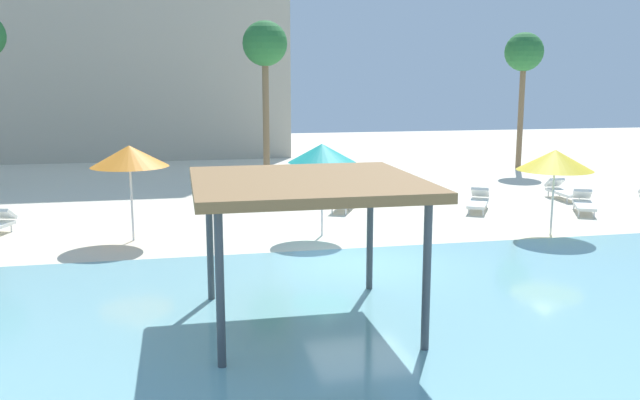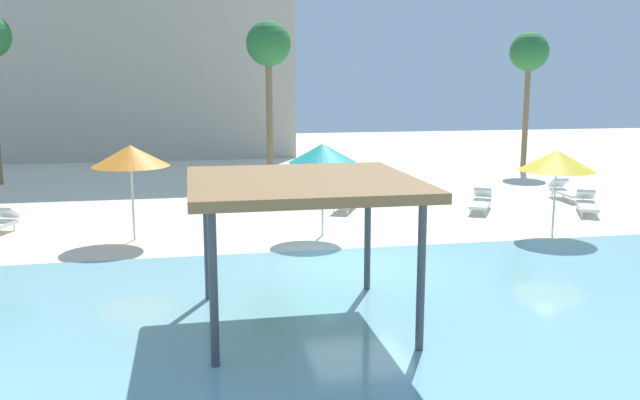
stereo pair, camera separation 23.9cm
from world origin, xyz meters
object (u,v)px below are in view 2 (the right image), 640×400
object	(u,v)px
beach_umbrella_teal_3	(323,153)
lounge_chair_0	(481,201)
beach_umbrella_orange_4	(130,156)
beach_umbrella_yellow_1	(557,161)
shade_pavilion	(302,188)
lounge_chair_1	(347,200)
lounge_chair_5	(565,191)
lounge_chair_2	(587,203)
palm_tree_2	(529,55)
palm_tree_1	(269,48)

from	to	relation	value
beach_umbrella_teal_3	lounge_chair_0	world-z (taller)	beach_umbrella_teal_3
lounge_chair_0	beach_umbrella_teal_3	bearing A→B (deg)	-36.54
beach_umbrella_orange_4	lounge_chair_0	bearing A→B (deg)	10.52
beach_umbrella_yellow_1	beach_umbrella_teal_3	world-z (taller)	beach_umbrella_teal_3
shade_pavilion	beach_umbrella_orange_4	xyz separation A→B (m)	(-3.61, 7.45, -0.17)
beach_umbrella_teal_3	lounge_chair_1	xyz separation A→B (m)	(1.60, 3.72, -2.09)
lounge_chair_1	lounge_chair_5	bearing A→B (deg)	118.54
lounge_chair_5	lounge_chair_0	bearing A→B (deg)	-67.20
lounge_chair_1	lounge_chair_5	size ratio (longest dim) A/B	1.02
lounge_chair_1	lounge_chair_5	distance (m)	8.63
shade_pavilion	beach_umbrella_orange_4	size ratio (longest dim) A/B	1.51
beach_umbrella_orange_4	lounge_chair_0	distance (m)	11.89
beach_umbrella_teal_3	lounge_chair_2	size ratio (longest dim) A/B	1.37
beach_umbrella_teal_3	lounge_chair_5	world-z (taller)	beach_umbrella_teal_3
beach_umbrella_orange_4	lounge_chair_0	size ratio (longest dim) A/B	1.40
lounge_chair_2	palm_tree_2	world-z (taller)	palm_tree_2
beach_umbrella_teal_3	lounge_chair_0	xyz separation A→B (m)	(6.14, 2.64, -2.09)
beach_umbrella_yellow_1	beach_umbrella_orange_4	distance (m)	12.12
palm_tree_2	beach_umbrella_teal_3	bearing A→B (deg)	-136.03
lounge_chair_1	beach_umbrella_orange_4	bearing A→B (deg)	-39.19
palm_tree_1	palm_tree_2	xyz separation A→B (m)	(13.16, 2.28, -0.15)
beach_umbrella_teal_3	beach_umbrella_orange_4	bearing A→B (deg)	174.63
beach_umbrella_yellow_1	beach_umbrella_orange_4	xyz separation A→B (m)	(-11.99, 1.77, 0.20)
beach_umbrella_orange_4	lounge_chair_2	distance (m)	15.08
beach_umbrella_teal_3	palm_tree_2	world-z (taller)	palm_tree_2
beach_umbrella_yellow_1	palm_tree_1	bearing A→B (deg)	121.36
beach_umbrella_teal_3	lounge_chair_2	bearing A→B (deg)	9.40
palm_tree_2	lounge_chair_1	bearing A→B (deg)	-142.36
lounge_chair_1	palm_tree_1	distance (m)	8.63
beach_umbrella_yellow_1	palm_tree_1	xyz separation A→B (m)	(-6.94, 11.38, 3.59)
beach_umbrella_teal_3	lounge_chair_1	bearing A→B (deg)	66.73
beach_umbrella_teal_3	palm_tree_2	distance (m)	18.14
beach_umbrella_yellow_1	palm_tree_2	xyz separation A→B (m)	(6.22, 13.65, 3.43)
lounge_chair_0	lounge_chair_2	world-z (taller)	same
lounge_chair_0	lounge_chair_5	bearing A→B (deg)	139.78
beach_umbrella_yellow_1	palm_tree_1	distance (m)	13.80
lounge_chair_0	palm_tree_2	world-z (taller)	palm_tree_2
shade_pavilion	palm_tree_1	size ratio (longest dim) A/B	0.59
lounge_chair_2	palm_tree_1	size ratio (longest dim) A/B	0.28
beach_umbrella_teal_3	lounge_chair_0	bearing A→B (deg)	23.27
lounge_chair_0	palm_tree_1	size ratio (longest dim) A/B	0.28
shade_pavilion	lounge_chair_1	bearing A→B (deg)	72.52
beach_umbrella_yellow_1	beach_umbrella_orange_4	world-z (taller)	beach_umbrella_orange_4
lounge_chair_0	lounge_chair_5	world-z (taller)	same
beach_umbrella_yellow_1	lounge_chair_0	xyz separation A→B (m)	(-0.48, 3.90, -1.88)
lounge_chair_2	beach_umbrella_orange_4	bearing A→B (deg)	-59.51
shade_pavilion	palm_tree_1	bearing A→B (deg)	85.15
shade_pavilion	beach_umbrella_teal_3	distance (m)	7.16
shade_pavilion	lounge_chair_5	size ratio (longest dim) A/B	2.12
shade_pavilion	lounge_chair_0	xyz separation A→B (m)	(7.90, 9.59, -2.25)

